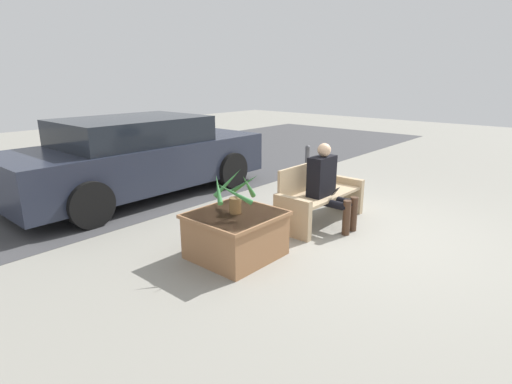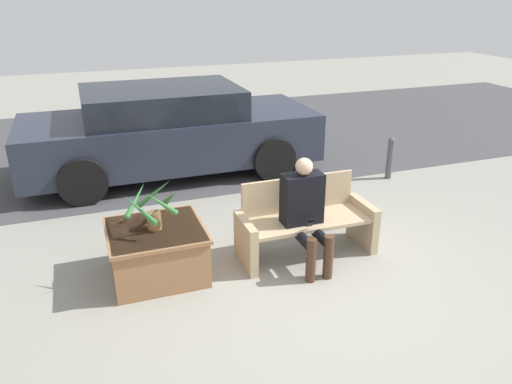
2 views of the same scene
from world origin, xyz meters
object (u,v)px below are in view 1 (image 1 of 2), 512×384
(bollard_post, at_px, (307,160))
(bench, at_px, (318,196))
(person_seated, at_px, (327,183))
(parked_car, at_px, (138,157))
(potted_plant, at_px, (235,193))
(planter_box, at_px, (236,233))

(bollard_post, bearing_deg, bench, -142.86)
(person_seated, xyz_separation_m, bollard_post, (2.35, 1.90, -0.29))
(parked_car, bearing_deg, bench, -73.92)
(bench, xyz_separation_m, person_seated, (-0.09, -0.19, 0.25))
(potted_plant, distance_m, parked_car, 3.16)
(potted_plant, bearing_deg, parked_car, 76.54)
(planter_box, xyz_separation_m, potted_plant, (-0.00, 0.00, 0.49))
(bench, distance_m, parked_car, 3.30)
(planter_box, height_order, potted_plant, potted_plant)
(potted_plant, relative_size, bollard_post, 0.91)
(person_seated, bearing_deg, bollard_post, 38.99)
(bench, bearing_deg, parked_car, 106.08)
(potted_plant, bearing_deg, bench, -3.03)
(planter_box, xyz_separation_m, parked_car, (0.73, 3.07, 0.41))
(bench, bearing_deg, planter_box, 177.10)
(bench, height_order, parked_car, parked_car)
(bollard_post, bearing_deg, planter_box, -157.37)
(planter_box, height_order, bollard_post, bollard_post)
(person_seated, height_order, parked_car, parked_car)
(planter_box, relative_size, parked_car, 0.21)
(potted_plant, xyz_separation_m, parked_car, (0.73, 3.07, -0.08))
(potted_plant, bearing_deg, person_seated, -10.22)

